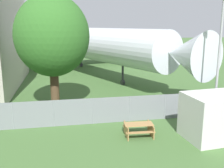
# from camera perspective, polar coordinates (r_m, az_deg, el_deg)

# --- Properties ---
(perimeter_fence) EXTENTS (56.07, 0.07, 1.79)m
(perimeter_fence) POSITION_cam_1_polar(r_m,az_deg,el_deg) (18.06, 3.88, -5.41)
(perimeter_fence) COLOR gray
(perimeter_fence) RESTS_ON ground
(airplane) EXTENTS (36.52, 44.06, 12.11)m
(airplane) POSITION_cam_1_polar(r_m,az_deg,el_deg) (39.29, -9.01, 9.11)
(airplane) COLOR silver
(airplane) RESTS_ON ground
(picnic_bench_near_cabin) EXTENTS (1.80, 1.51, 0.76)m
(picnic_bench_near_cabin) POSITION_cam_1_polar(r_m,az_deg,el_deg) (15.97, 5.81, -9.56)
(picnic_bench_near_cabin) COLOR #A37A47
(picnic_bench_near_cabin) RESTS_ON ground
(tree_near_hangar) EXTENTS (5.51, 5.51, 8.76)m
(tree_near_hangar) POSITION_cam_1_polar(r_m,az_deg,el_deg) (20.11, -12.89, 10.11)
(tree_near_hangar) COLOR #4C3823
(tree_near_hangar) RESTS_ON ground
(light_mast) EXTENTS (0.44, 0.44, 8.51)m
(light_mast) POSITION_cam_1_polar(r_m,az_deg,el_deg) (18.48, 22.43, 7.53)
(light_mast) COLOR #99999E
(light_mast) RESTS_ON ground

